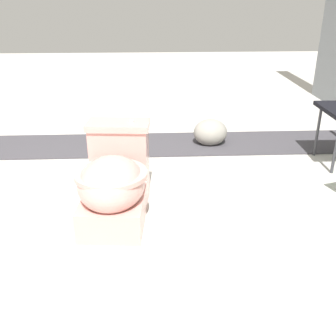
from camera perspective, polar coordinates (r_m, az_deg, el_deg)
name	(u,v)px	position (r m, az deg, el deg)	size (l,w,h in m)	color
ground_plane	(99,224)	(2.27, -10.03, -8.08)	(14.00, 14.00, 0.00)	beige
gravel_strip	(173,144)	(3.38, 0.76, 3.50)	(0.56, 8.00, 0.01)	#423F44
toilet	(115,182)	(2.23, -7.73, -2.06)	(0.66, 0.43, 0.52)	#E09E93
boulder_near	(210,132)	(3.36, 6.16, 5.17)	(0.28, 0.24, 0.23)	gray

